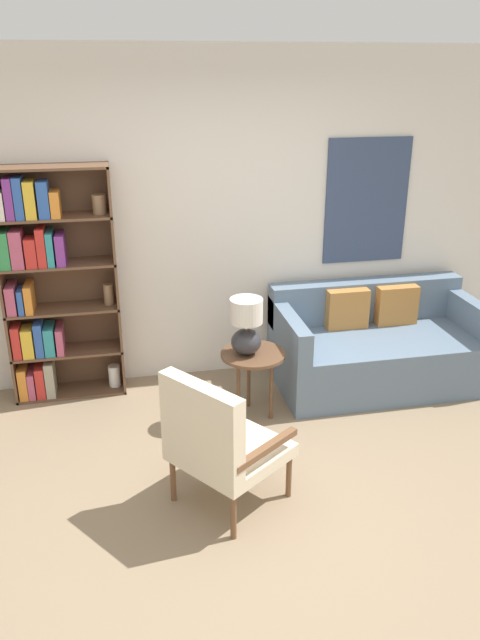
# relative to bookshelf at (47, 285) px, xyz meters

# --- Properties ---
(ground_plane) EXTENTS (14.00, 14.00, 0.00)m
(ground_plane) POSITION_rel_bookshelf_xyz_m (1.29, -1.84, -0.95)
(ground_plane) COLOR #847056
(wall_back) EXTENTS (6.40, 0.08, 2.70)m
(wall_back) POSITION_rel_bookshelf_xyz_m (1.31, 0.19, 0.40)
(wall_back) COLOR silver
(wall_back) RESTS_ON ground_plane
(bookshelf) EXTENTS (0.88, 0.30, 1.86)m
(bookshelf) POSITION_rel_bookshelf_xyz_m (0.00, 0.00, 0.00)
(bookshelf) COLOR brown
(bookshelf) RESTS_ON ground_plane
(armchair) EXTENTS (0.83, 0.83, 0.90)m
(armchair) POSITION_rel_bookshelf_xyz_m (1.04, -1.70, -0.46)
(armchair) COLOR brown
(armchair) RESTS_ON ground_plane
(couch) EXTENTS (1.72, 0.92, 0.81)m
(couch) POSITION_rel_bookshelf_xyz_m (2.67, -0.30, -0.64)
(couch) COLOR slate
(couch) RESTS_ON ground_plane
(side_table) EXTENTS (0.49, 0.49, 0.54)m
(side_table) POSITION_rel_bookshelf_xyz_m (1.50, -0.68, -0.47)
(side_table) COLOR brown
(side_table) RESTS_ON ground_plane
(table_lamp) EXTENTS (0.24, 0.24, 0.43)m
(table_lamp) POSITION_rel_bookshelf_xyz_m (1.44, -0.67, -0.19)
(table_lamp) COLOR #2D2D33
(table_lamp) RESTS_ON side_table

